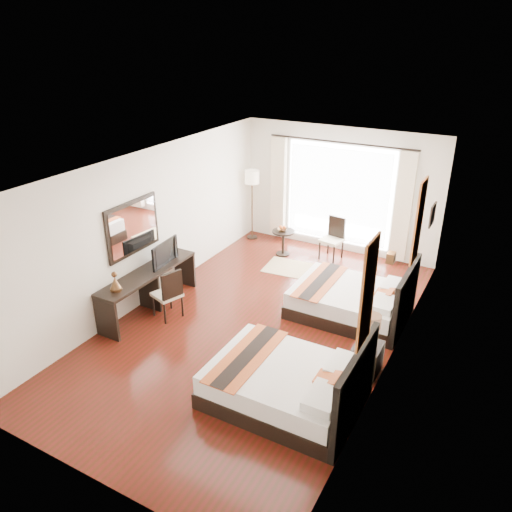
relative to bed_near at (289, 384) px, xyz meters
The scene contains 29 objects.
floor 2.00m from the bed_near, 130.70° to the left, with size 4.50×7.50×0.01m, color #38170A.
ceiling 3.18m from the bed_near, 130.70° to the left, with size 4.50×7.50×0.02m, color white.
wall_headboard 2.09m from the bed_near, 57.49° to the left, with size 0.01×7.50×2.80m, color silver.
wall_desk 3.99m from the bed_near, 157.01° to the left, with size 0.01×7.50×2.80m, color silver.
wall_window 5.51m from the bed_near, 103.81° to the left, with size 4.50×0.01×2.80m, color silver.
wall_entry 2.81m from the bed_near, 119.86° to the right, with size 4.50×0.01×2.80m, color silver.
window_glass 5.48m from the bed_near, 103.85° to the left, with size 2.40×0.02×2.20m, color white.
sheer_curtain 5.42m from the bed_near, 104.01° to the left, with size 2.30×0.02×2.10m, color white.
drape_left 5.90m from the bed_near, 118.11° to the left, with size 0.35×0.14×2.35m, color beige.
drape_right 5.23m from the bed_near, 88.21° to the left, with size 0.35×0.14×2.35m, color beige.
art_panel_near 1.90m from the bed_near, ahead, with size 0.03×0.50×1.35m, color maroon.
art_panel_far 3.23m from the bed_near, 70.17° to the left, with size 0.03×0.50×1.35m, color maroon.
wall_sconce 2.19m from the bed_near, 52.04° to the left, with size 0.10×0.14×0.14m, color #4A301A.
mirror_frame 3.87m from the bed_near, 163.54° to the left, with size 0.04×1.25×0.95m, color black.
mirror_glass 3.85m from the bed_near, 163.43° to the left, with size 0.01×1.12×0.82m, color white.
bed_near is the anchor object (origin of this frame).
bed_far 2.61m from the bed_near, 89.47° to the left, with size 1.98×1.54×1.11m.
nightstand 1.37m from the bed_near, 57.53° to the left, with size 0.39×0.48×0.46m, color black.
table_lamp 1.54m from the bed_near, 60.13° to the left, with size 0.26×0.26×0.41m.
vase 1.27m from the bed_near, 52.73° to the left, with size 0.14×0.14×0.14m, color black.
console_desk 3.44m from the bed_near, 162.46° to the left, with size 0.50×2.20×0.76m, color black.
television 3.63m from the bed_near, 156.24° to the left, with size 0.77×0.10×0.44m, color black.
bronze_figurine 3.34m from the bed_near, behind, with size 0.20×0.20×0.29m, color #4A301A, non-canonical shape.
desk_chair 2.98m from the bed_near, 160.79° to the left, with size 0.55×0.55×0.93m.
floor_lamp 5.97m from the bed_near, 124.11° to the left, with size 0.34×0.34×1.68m.
side_table 4.87m from the bed_near, 116.93° to the left, with size 0.50×0.50×0.58m, color black.
fruit_bowl 4.87m from the bed_near, 117.25° to the left, with size 0.22×0.22×0.05m, color #463219.
window_chair 4.84m from the bed_near, 104.14° to the left, with size 0.50×0.50×0.93m.
jute_rug 4.15m from the bed_near, 113.97° to the left, with size 1.20×0.82×0.01m, color tan.
Camera 1 is at (3.51, -6.45, 4.71)m, focal length 35.00 mm.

